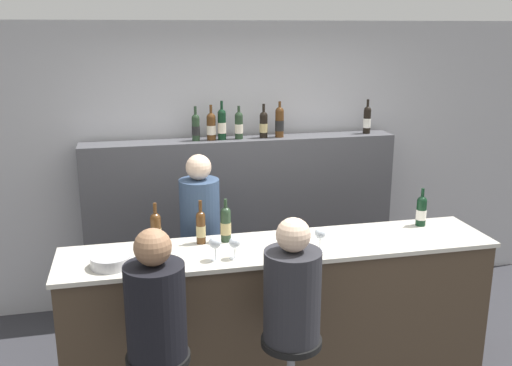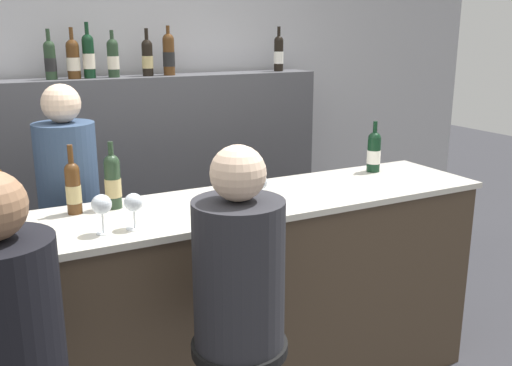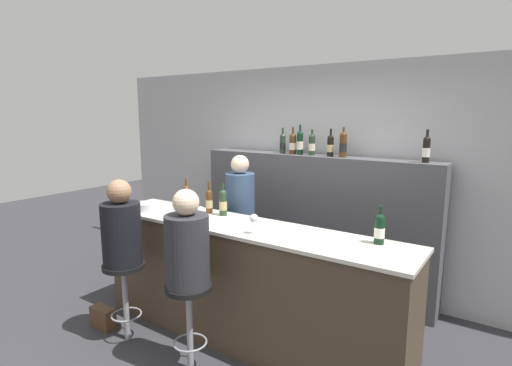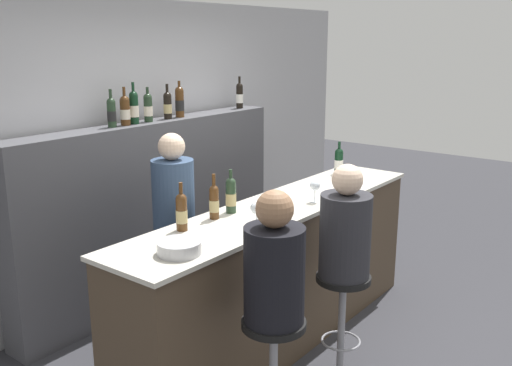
% 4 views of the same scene
% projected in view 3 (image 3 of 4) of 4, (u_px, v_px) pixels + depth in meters
% --- Properties ---
extents(ground_plane, '(16.00, 16.00, 0.00)m').
position_uv_depth(ground_plane, '(224.00, 355.00, 3.44)').
color(ground_plane, '#333338').
extents(wall_back, '(6.40, 0.05, 2.60)m').
position_uv_depth(wall_back, '(321.00, 178.00, 4.72)').
color(wall_back, '#B2B2B7').
rests_on(wall_back, ground_plane).
extents(bar_counter, '(3.00, 0.61, 1.09)m').
position_uv_depth(bar_counter, '(243.00, 284.00, 3.57)').
color(bar_counter, '#473828').
rests_on(bar_counter, ground_plane).
extents(back_bar_cabinet, '(2.81, 0.28, 1.59)m').
position_uv_depth(back_bar_cabinet, '(312.00, 223.00, 4.63)').
color(back_bar_cabinet, '#4C4C51').
rests_on(back_bar_cabinet, ground_plane).
extents(wine_bottle_counter_0, '(0.07, 0.07, 0.31)m').
position_uv_depth(wine_bottle_counter_0, '(186.00, 197.00, 4.06)').
color(wine_bottle_counter_0, '#4C2D14').
rests_on(wine_bottle_counter_0, bar_counter).
extents(wine_bottle_counter_1, '(0.07, 0.07, 0.31)m').
position_uv_depth(wine_bottle_counter_1, '(209.00, 201.00, 3.89)').
color(wine_bottle_counter_1, '#4C2D14').
rests_on(wine_bottle_counter_1, bar_counter).
extents(wine_bottle_counter_2, '(0.07, 0.07, 0.31)m').
position_uv_depth(wine_bottle_counter_2, '(223.00, 202.00, 3.79)').
color(wine_bottle_counter_2, '#233823').
rests_on(wine_bottle_counter_2, bar_counter).
extents(wine_bottle_counter_3, '(0.08, 0.08, 0.29)m').
position_uv_depth(wine_bottle_counter_3, '(380.00, 228.00, 2.96)').
color(wine_bottle_counter_3, black).
rests_on(wine_bottle_counter_3, bar_counter).
extents(wine_bottle_backbar_0, '(0.07, 0.07, 0.30)m').
position_uv_depth(wine_bottle_backbar_0, '(283.00, 143.00, 4.70)').
color(wine_bottle_backbar_0, '#233823').
rests_on(wine_bottle_backbar_0, back_bar_cabinet).
extents(wine_bottle_backbar_1, '(0.08, 0.08, 0.31)m').
position_uv_depth(wine_bottle_backbar_1, '(293.00, 143.00, 4.62)').
color(wine_bottle_backbar_1, '#4C2D14').
rests_on(wine_bottle_backbar_1, back_bar_cabinet).
extents(wine_bottle_backbar_2, '(0.07, 0.07, 0.34)m').
position_uv_depth(wine_bottle_backbar_2, '(300.00, 142.00, 4.57)').
color(wine_bottle_backbar_2, black).
rests_on(wine_bottle_backbar_2, back_bar_cabinet).
extents(wine_bottle_backbar_3, '(0.07, 0.07, 0.29)m').
position_uv_depth(wine_bottle_backbar_3, '(312.00, 144.00, 4.49)').
color(wine_bottle_backbar_3, '#233823').
rests_on(wine_bottle_backbar_3, back_bar_cabinet).
extents(wine_bottle_backbar_4, '(0.07, 0.07, 0.30)m').
position_uv_depth(wine_bottle_backbar_4, '(330.00, 145.00, 4.36)').
color(wine_bottle_backbar_4, black).
rests_on(wine_bottle_backbar_4, back_bar_cabinet).
extents(wine_bottle_backbar_5, '(0.08, 0.08, 0.32)m').
position_uv_depth(wine_bottle_backbar_5, '(343.00, 144.00, 4.28)').
color(wine_bottle_backbar_5, '#4C2D14').
rests_on(wine_bottle_backbar_5, back_bar_cabinet).
extents(wine_bottle_backbar_6, '(0.07, 0.07, 0.32)m').
position_uv_depth(wine_bottle_backbar_6, '(426.00, 149.00, 3.81)').
color(wine_bottle_backbar_6, black).
rests_on(wine_bottle_backbar_6, back_bar_cabinet).
extents(wine_glass_0, '(0.08, 0.08, 0.16)m').
position_uv_depth(wine_glass_0, '(190.00, 208.00, 3.60)').
color(wine_glass_0, silver).
rests_on(wine_glass_0, bar_counter).
extents(wine_glass_1, '(0.08, 0.08, 0.15)m').
position_uv_depth(wine_glass_1, '(200.00, 211.00, 3.53)').
color(wine_glass_1, silver).
rests_on(wine_glass_1, bar_counter).
extents(wine_glass_2, '(0.08, 0.08, 0.16)m').
position_uv_depth(wine_glass_2, '(254.00, 220.00, 3.21)').
color(wine_glass_2, silver).
rests_on(wine_glass_2, bar_counter).
extents(metal_bowl, '(0.25, 0.25, 0.07)m').
position_uv_depth(metal_bowl, '(146.00, 206.00, 4.02)').
color(metal_bowl, '#B7B7BC').
rests_on(metal_bowl, bar_counter).
extents(bar_stool_left, '(0.37, 0.37, 0.73)m').
position_uv_depth(bar_stool_left, '(124.00, 281.00, 3.58)').
color(bar_stool_left, gray).
rests_on(bar_stool_left, ground_plane).
extents(guest_seated_left, '(0.34, 0.34, 0.76)m').
position_uv_depth(guest_seated_left, '(121.00, 229.00, 3.50)').
color(guest_seated_left, black).
rests_on(guest_seated_left, bar_stool_left).
extents(bar_stool_right, '(0.37, 0.37, 0.73)m').
position_uv_depth(bar_stool_right, '(189.00, 304.00, 3.14)').
color(bar_stool_right, gray).
rests_on(bar_stool_right, ground_plane).
extents(guest_seated_right, '(0.34, 0.34, 0.76)m').
position_uv_depth(guest_seated_right, '(187.00, 245.00, 3.06)').
color(guest_seated_right, '#28282D').
rests_on(guest_seated_right, bar_stool_right).
extents(bartender, '(0.31, 0.31, 1.62)m').
position_uv_depth(bartender, '(240.00, 235.00, 4.30)').
color(bartender, '#334766').
rests_on(bartender, ground_plane).
extents(handbag, '(0.26, 0.12, 0.20)m').
position_uv_depth(handbag, '(103.00, 317.00, 3.86)').
color(handbag, '#513823').
rests_on(handbag, ground_plane).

